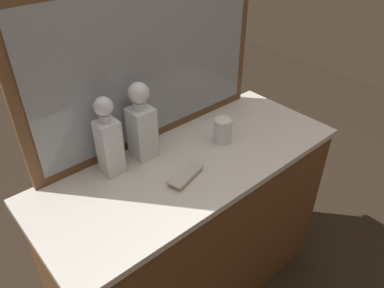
# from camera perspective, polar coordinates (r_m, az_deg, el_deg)

# --- Properties ---
(ground_plane) EXTENTS (6.00, 6.00, 0.00)m
(ground_plane) POSITION_cam_1_polar(r_m,az_deg,el_deg) (2.04, 0.00, -20.91)
(ground_plane) COLOR #2D2319
(dresser) EXTENTS (1.27, 0.52, 0.81)m
(dresser) POSITION_cam_1_polar(r_m,az_deg,el_deg) (1.73, 0.00, -13.31)
(dresser) COLOR brown
(dresser) RESTS_ON ground_plane
(dresser_mirror) EXTENTS (1.07, 0.03, 0.66)m
(dresser_mirror) POSITION_cam_1_polar(r_m,az_deg,el_deg) (1.45, -6.45, 12.22)
(dresser_mirror) COLOR brown
(dresser_mirror) RESTS_ON dresser
(crystal_decanter_far_right) EXTENTS (0.08, 0.08, 0.31)m
(crystal_decanter_far_right) POSITION_cam_1_polar(r_m,az_deg,el_deg) (1.36, -12.77, 0.15)
(crystal_decanter_far_right) COLOR white
(crystal_decanter_far_right) RESTS_ON dresser
(crystal_decanter_far_left) EXTENTS (0.09, 0.09, 0.32)m
(crystal_decanter_far_left) POSITION_cam_1_polar(r_m,az_deg,el_deg) (1.42, -7.79, 2.50)
(crystal_decanter_far_left) COLOR white
(crystal_decanter_far_left) RESTS_ON dresser
(crystal_tumbler_right) EXTENTS (0.07, 0.07, 0.11)m
(crystal_tumbler_right) POSITION_cam_1_polar(r_m,az_deg,el_deg) (1.54, 4.81, 1.96)
(crystal_tumbler_right) COLOR white
(crystal_tumbler_right) RESTS_ON dresser
(silver_brush_front) EXTENTS (0.17, 0.10, 0.02)m
(silver_brush_front) POSITION_cam_1_polar(r_m,az_deg,el_deg) (1.36, -1.06, -4.90)
(silver_brush_front) COLOR #B7A88C
(silver_brush_front) RESTS_ON dresser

